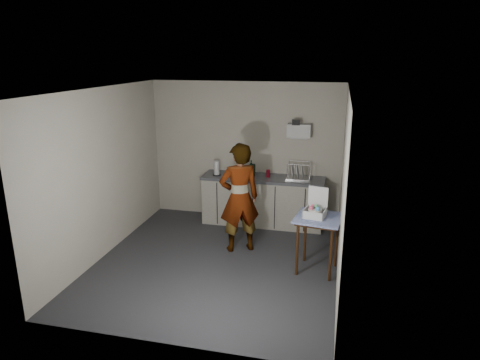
% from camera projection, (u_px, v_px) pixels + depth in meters
% --- Properties ---
extents(ground, '(4.00, 4.00, 0.00)m').
position_uv_depth(ground, '(217.00, 262.00, 6.57)').
color(ground, '#2A2B30').
rests_on(ground, ground).
extents(wall_back, '(3.60, 0.02, 2.60)m').
position_uv_depth(wall_back, '(245.00, 152.00, 8.07)').
color(wall_back, '#BDB6A4').
rests_on(wall_back, ground).
extents(wall_right, '(0.02, 4.00, 2.60)m').
position_uv_depth(wall_right, '(342.00, 189.00, 5.82)').
color(wall_right, '#BDB6A4').
rests_on(wall_right, ground).
extents(wall_left, '(0.02, 4.00, 2.60)m').
position_uv_depth(wall_left, '(104.00, 173.00, 6.60)').
color(wall_left, '#BDB6A4').
rests_on(wall_left, ground).
extents(ceiling, '(3.60, 4.00, 0.01)m').
position_uv_depth(ceiling, '(214.00, 90.00, 5.84)').
color(ceiling, white).
rests_on(ceiling, wall_back).
extents(kitchen_counter, '(2.24, 0.62, 0.91)m').
position_uv_depth(kitchen_counter, '(263.00, 202.00, 7.95)').
color(kitchen_counter, black).
rests_on(kitchen_counter, ground).
extents(wall_shelf, '(0.42, 0.18, 0.37)m').
position_uv_depth(wall_shelf, '(299.00, 131.00, 7.66)').
color(wall_shelf, silver).
rests_on(wall_shelf, ground).
extents(side_table, '(0.74, 0.74, 0.84)m').
position_uv_depth(side_table, '(319.00, 224.00, 6.11)').
color(side_table, '#3C1F0D').
rests_on(side_table, ground).
extents(standing_man, '(0.77, 0.68, 1.77)m').
position_uv_depth(standing_man, '(239.00, 198.00, 6.75)').
color(standing_man, '#B2A593').
rests_on(standing_man, ground).
extents(soap_bottle, '(0.15, 0.15, 0.30)m').
position_uv_depth(soap_bottle, '(251.00, 168.00, 7.81)').
color(soap_bottle, black).
rests_on(soap_bottle, kitchen_counter).
extents(soda_can, '(0.07, 0.07, 0.13)m').
position_uv_depth(soda_can, '(268.00, 173.00, 7.80)').
color(soda_can, red).
rests_on(soda_can, kitchen_counter).
extents(dark_bottle, '(0.06, 0.06, 0.22)m').
position_uv_depth(dark_bottle, '(254.00, 170.00, 7.86)').
color(dark_bottle, black).
rests_on(dark_bottle, kitchen_counter).
extents(paper_towel, '(0.15, 0.15, 0.27)m').
position_uv_depth(paper_towel, '(217.00, 168.00, 7.90)').
color(paper_towel, black).
rests_on(paper_towel, kitchen_counter).
extents(dish_rack, '(0.42, 0.32, 0.30)m').
position_uv_depth(dish_rack, '(298.00, 175.00, 7.70)').
color(dish_rack, silver).
rests_on(dish_rack, kitchen_counter).
extents(bakery_box, '(0.34, 0.35, 0.41)m').
position_uv_depth(bakery_box, '(315.00, 210.00, 6.09)').
color(bakery_box, silver).
rests_on(bakery_box, side_table).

